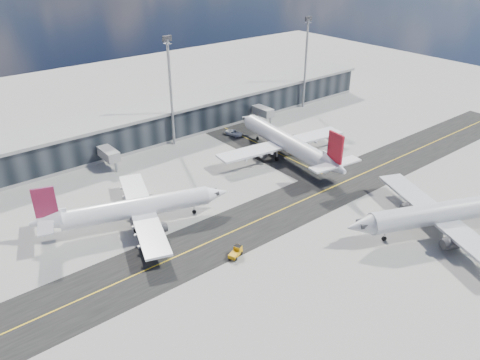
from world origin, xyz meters
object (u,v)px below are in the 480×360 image
(baggage_tug, at_px, (236,252))
(service_van, at_px, (234,133))
(airliner_redtail, at_px, (287,142))
(airliner_near, at_px, (449,212))
(airliner_af, at_px, (134,208))

(baggage_tug, bearing_deg, service_van, 120.19)
(airliner_redtail, height_order, airliner_near, airliner_redtail)
(airliner_near, bearing_deg, airliner_af, 72.63)
(airliner_af, relative_size, airliner_near, 0.91)
(airliner_redtail, bearing_deg, airliner_af, -167.00)
(airliner_near, distance_m, baggage_tug, 41.49)
(airliner_redtail, distance_m, service_van, 20.75)
(airliner_near, height_order, baggage_tug, airliner_near)
(airliner_af, distance_m, airliner_redtail, 45.26)
(baggage_tug, distance_m, service_van, 56.95)
(airliner_af, distance_m, airliner_near, 60.48)
(baggage_tug, height_order, service_van, baggage_tug)
(airliner_near, bearing_deg, service_van, 25.03)
(airliner_near, relative_size, service_van, 7.70)
(airliner_af, height_order, airliner_near, airliner_near)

